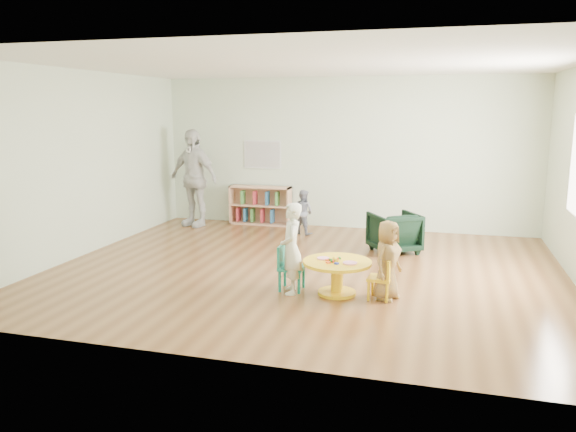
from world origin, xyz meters
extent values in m
plane|color=brown|center=(0.00, 0.00, 0.00)|extent=(7.00, 7.00, 0.00)
cube|color=white|center=(0.00, 0.00, 2.75)|extent=(7.00, 6.00, 0.10)
cube|color=beige|center=(0.00, 3.00, 1.40)|extent=(7.00, 0.10, 2.80)
cube|color=beige|center=(0.00, -3.00, 1.40)|extent=(7.00, 0.10, 2.80)
cube|color=beige|center=(-3.50, 0.00, 1.40)|extent=(0.10, 6.00, 2.80)
cylinder|color=yellow|center=(0.62, -0.92, 0.19)|extent=(0.15, 0.15, 0.38)
cylinder|color=yellow|center=(0.62, -0.92, 0.02)|extent=(0.46, 0.46, 0.04)
cylinder|color=yellow|center=(0.62, -0.92, 0.40)|extent=(0.83, 0.83, 0.04)
cylinder|color=pink|center=(0.43, -0.87, 0.42)|extent=(0.15, 0.15, 0.02)
cylinder|color=pink|center=(0.79, -0.99, 0.42)|extent=(0.17, 0.17, 0.02)
cylinder|color=yellow|center=(0.60, -0.93, 0.44)|extent=(0.09, 0.13, 0.04)
cylinder|color=#12661C|center=(0.56, -1.01, 0.44)|extent=(0.04, 0.05, 0.02)
cylinder|color=#12661C|center=(0.64, -0.86, 0.44)|extent=(0.04, 0.05, 0.02)
cube|color=red|center=(0.59, -0.86, 0.43)|extent=(0.07, 0.07, 0.02)
cube|color=#FF5215|center=(0.51, -0.93, 0.43)|extent=(0.07, 0.07, 0.02)
cube|color=#182CB4|center=(0.64, -1.06, 0.43)|extent=(0.06, 0.06, 0.02)
cube|color=#12661C|center=(0.53, -0.92, 0.43)|extent=(0.06, 0.06, 0.02)
cube|color=red|center=(0.57, -0.99, 0.43)|extent=(0.05, 0.06, 0.02)
cube|color=#FF5215|center=(0.53, -1.04, 0.43)|extent=(0.07, 0.07, 0.02)
cube|color=#18846D|center=(0.05, -0.90, 0.28)|extent=(0.31, 0.31, 0.04)
cube|color=#18846D|center=(-0.08, -0.90, 0.44)|extent=(0.03, 0.31, 0.26)
cylinder|color=#18846D|center=(-0.08, -0.78, 0.13)|extent=(0.04, 0.04, 0.26)
cylinder|color=#18846D|center=(-0.07, -1.03, 0.13)|extent=(0.04, 0.04, 0.26)
cylinder|color=#18846D|center=(0.17, -0.78, 0.13)|extent=(0.04, 0.04, 0.26)
cylinder|color=#18846D|center=(0.17, -1.02, 0.13)|extent=(0.04, 0.04, 0.26)
cube|color=yellow|center=(1.14, -0.95, 0.25)|extent=(0.29, 0.29, 0.04)
cube|color=yellow|center=(1.26, -0.96, 0.39)|extent=(0.05, 0.27, 0.23)
cylinder|color=yellow|center=(1.24, -1.07, 0.12)|extent=(0.03, 0.03, 0.23)
cylinder|color=yellow|center=(1.26, -0.85, 0.12)|extent=(0.03, 0.03, 0.23)
cylinder|color=yellow|center=(1.02, -1.05, 0.12)|extent=(0.03, 0.03, 0.23)
cylinder|color=yellow|center=(1.04, -0.83, 0.12)|extent=(0.03, 0.03, 0.23)
cube|color=tan|center=(-2.19, 2.83, 0.38)|extent=(0.03, 0.30, 0.75)
cube|color=tan|center=(-1.01, 2.83, 0.38)|extent=(0.03, 0.30, 0.75)
cube|color=tan|center=(-1.60, 2.83, 0.01)|extent=(1.20, 0.30, 0.03)
cube|color=tan|center=(-1.60, 2.83, 0.73)|extent=(1.20, 0.30, 0.03)
cube|color=tan|center=(-1.60, 2.83, 0.38)|extent=(1.14, 0.28, 0.03)
cube|color=tan|center=(-1.60, 2.97, 0.38)|extent=(1.20, 0.02, 0.75)
cube|color=#CE3643|center=(-2.05, 2.81, 0.18)|extent=(0.04, 0.18, 0.26)
cube|color=teal|center=(-1.90, 2.81, 0.18)|extent=(0.04, 0.18, 0.26)
cube|color=#4B9444|center=(-1.75, 2.81, 0.18)|extent=(0.04, 0.18, 0.26)
cube|color=#CE3643|center=(-1.55, 2.81, 0.18)|extent=(0.04, 0.18, 0.26)
cube|color=teal|center=(-1.35, 2.81, 0.18)|extent=(0.04, 0.18, 0.26)
cube|color=#4B9444|center=(-1.95, 2.81, 0.53)|extent=(0.04, 0.18, 0.26)
cube|color=#CE3643|center=(-1.70, 2.81, 0.53)|extent=(0.04, 0.18, 0.26)
cube|color=teal|center=(-1.45, 2.81, 0.53)|extent=(0.04, 0.18, 0.26)
cube|color=#4B9444|center=(-1.25, 2.81, 0.53)|extent=(0.04, 0.18, 0.26)
cube|color=silver|center=(-1.60, 2.98, 1.35)|extent=(0.74, 0.01, 0.54)
cube|color=red|center=(-1.60, 2.98, 1.35)|extent=(0.70, 0.00, 0.50)
imported|color=black|center=(1.10, 1.34, 0.32)|extent=(0.94, 0.95, 0.63)
imported|color=white|center=(0.07, -1.01, 0.56)|extent=(0.38, 0.47, 1.12)
imported|color=yellow|center=(1.22, -0.93, 0.47)|extent=(0.46, 0.55, 0.95)
imported|color=#1A2241|center=(-0.59, 2.23, 0.40)|extent=(0.48, 0.44, 0.80)
imported|color=silver|center=(-2.79, 2.38, 0.92)|extent=(1.17, 0.75, 1.85)
camera|label=1|loc=(1.80, -7.37, 2.22)|focal=35.00mm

